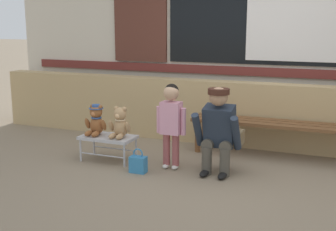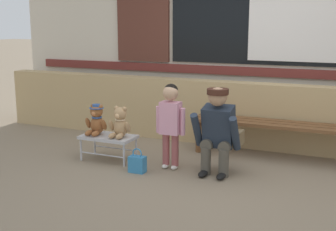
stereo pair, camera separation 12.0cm
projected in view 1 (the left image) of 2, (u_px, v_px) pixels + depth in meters
ground_plane at (211, 180)px, 4.67m from camera, size 60.00×60.00×0.00m
brick_low_wall at (243, 114)px, 5.87m from camera, size 7.46×0.25×0.85m
shop_facade at (255, 22)px, 6.09m from camera, size 7.61×0.26×3.20m
wooden_bench_long at (278, 128)px, 5.36m from camera, size 2.10×0.40×0.44m
small_display_bench at (108, 139)px, 5.27m from camera, size 0.64×0.36×0.30m
teddy_bear_with_hat at (96, 120)px, 5.28m from camera, size 0.28×0.27×0.36m
teddy_bear_plain at (120, 123)px, 5.17m from camera, size 0.28×0.26×0.36m
child_standing at (171, 117)px, 4.91m from camera, size 0.35×0.18×0.96m
adult_crouching at (219, 130)px, 4.79m from camera, size 0.50×0.49×0.95m
handbag_on_ground at (138, 164)px, 4.87m from camera, size 0.18×0.11×0.27m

